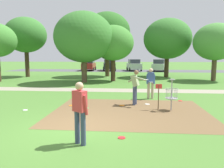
{
  "coord_description": "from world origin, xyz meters",
  "views": [
    {
      "loc": [
        1.83,
        -6.75,
        2.39
      ],
      "look_at": [
        0.9,
        3.92,
        1.0
      ],
      "focal_mm": 34.88,
      "sensor_mm": 36.0,
      "label": 1
    }
  ],
  "objects_px": {
    "frisbee_far_left": "(71,106)",
    "tree_near_left": "(107,32)",
    "parked_car_leftmost": "(89,65)",
    "disc_golf_basket": "(170,93)",
    "tree_mid_right": "(84,37)",
    "tree_near_right": "(26,35)",
    "tree_far_center": "(113,43)",
    "player_waiting_left": "(135,85)",
    "parked_car_center_left": "(109,65)",
    "tree_far_left": "(167,39)",
    "parked_car_center_right": "(134,65)",
    "frisbee_mid_grass": "(122,138)",
    "tree_mid_center": "(215,42)",
    "frisbee_near_basket": "(25,110)",
    "frisbee_by_tee": "(147,104)",
    "player_foreground_watching": "(151,82)",
    "frisbee_scattered_a": "(180,101)",
    "player_throwing": "(80,110)",
    "parked_car_rightmost": "(159,65)",
    "frisbee_far_right": "(122,105)"
  },
  "relations": [
    {
      "from": "player_throwing",
      "to": "parked_car_center_left",
      "type": "distance_m",
      "value": 29.65
    },
    {
      "from": "tree_near_right",
      "to": "parked_car_center_left",
      "type": "xyz_separation_m",
      "value": [
        8.28,
        11.19,
        -3.77
      ]
    },
    {
      "from": "tree_near_right",
      "to": "tree_far_center",
      "type": "xyz_separation_m",
      "value": [
        10.12,
        -3.39,
        -1.13
      ]
    },
    {
      "from": "frisbee_by_tee",
      "to": "tree_mid_right",
      "type": "bearing_deg",
      "value": 120.17
    },
    {
      "from": "frisbee_by_tee",
      "to": "parked_car_center_right",
      "type": "distance_m",
      "value": 24.51
    },
    {
      "from": "frisbee_mid_grass",
      "to": "tree_mid_center",
      "type": "height_order",
      "value": "tree_mid_center"
    },
    {
      "from": "frisbee_scattered_a",
      "to": "parked_car_center_left",
      "type": "bearing_deg",
      "value": 104.73
    },
    {
      "from": "player_waiting_left",
      "to": "frisbee_far_left",
      "type": "relative_size",
      "value": 7.17
    },
    {
      "from": "frisbee_by_tee",
      "to": "disc_golf_basket",
      "type": "bearing_deg",
      "value": -50.04
    },
    {
      "from": "frisbee_by_tee",
      "to": "frisbee_far_right",
      "type": "bearing_deg",
      "value": -163.07
    },
    {
      "from": "player_foreground_watching",
      "to": "tree_near_right",
      "type": "distance_m",
      "value": 17.9
    },
    {
      "from": "tree_mid_center",
      "to": "tree_far_left",
      "type": "relative_size",
      "value": 0.84
    },
    {
      "from": "frisbee_far_left",
      "to": "tree_near_left",
      "type": "xyz_separation_m",
      "value": [
        0.09,
        15.26,
        5.08
      ]
    },
    {
      "from": "frisbee_far_left",
      "to": "tree_mid_right",
      "type": "bearing_deg",
      "value": 98.34
    },
    {
      "from": "frisbee_scattered_a",
      "to": "tree_near_right",
      "type": "bearing_deg",
      "value": 139.64
    },
    {
      "from": "frisbee_mid_grass",
      "to": "tree_near_left",
      "type": "distance_m",
      "value": 20.03
    },
    {
      "from": "tree_far_left",
      "to": "parked_car_center_left",
      "type": "height_order",
      "value": "tree_far_left"
    },
    {
      "from": "frisbee_scattered_a",
      "to": "frisbee_near_basket",
      "type": "bearing_deg",
      "value": -160.01
    },
    {
      "from": "player_foreground_watching",
      "to": "frisbee_near_basket",
      "type": "distance_m",
      "value": 6.6
    },
    {
      "from": "tree_far_left",
      "to": "frisbee_far_right",
      "type": "bearing_deg",
      "value": -106.73
    },
    {
      "from": "player_throwing",
      "to": "tree_mid_right",
      "type": "relative_size",
      "value": 0.27
    },
    {
      "from": "disc_golf_basket",
      "to": "frisbee_by_tee",
      "type": "xyz_separation_m",
      "value": [
        -0.9,
        1.08,
        -0.74
      ]
    },
    {
      "from": "disc_golf_basket",
      "to": "frisbee_near_basket",
      "type": "bearing_deg",
      "value": -174.82
    },
    {
      "from": "disc_golf_basket",
      "to": "parked_car_leftmost",
      "type": "height_order",
      "value": "parked_car_leftmost"
    },
    {
      "from": "tree_mid_center",
      "to": "frisbee_mid_grass",
      "type": "bearing_deg",
      "value": -117.79
    },
    {
      "from": "frisbee_scattered_a",
      "to": "tree_far_left",
      "type": "bearing_deg",
      "value": 84.23
    },
    {
      "from": "tree_mid_right",
      "to": "tree_far_center",
      "type": "bearing_deg",
      "value": 26.51
    },
    {
      "from": "player_waiting_left",
      "to": "parked_car_center_left",
      "type": "distance_m",
      "value": 24.89
    },
    {
      "from": "player_throwing",
      "to": "tree_far_center",
      "type": "relative_size",
      "value": 0.33
    },
    {
      "from": "player_throwing",
      "to": "parked_car_rightmost",
      "type": "bearing_deg",
      "value": 78.78
    },
    {
      "from": "tree_near_right",
      "to": "parked_car_center_right",
      "type": "height_order",
      "value": "tree_near_right"
    },
    {
      "from": "tree_near_right",
      "to": "parked_car_rightmost",
      "type": "relative_size",
      "value": 1.48
    },
    {
      "from": "player_throwing",
      "to": "parked_car_rightmost",
      "type": "xyz_separation_m",
      "value": [
        5.75,
        28.99,
        -0.05
      ]
    },
    {
      "from": "frisbee_mid_grass",
      "to": "parked_car_center_right",
      "type": "bearing_deg",
      "value": 88.54
    },
    {
      "from": "frisbee_far_right",
      "to": "tree_far_center",
      "type": "bearing_deg",
      "value": 97.12
    },
    {
      "from": "player_waiting_left",
      "to": "frisbee_far_left",
      "type": "height_order",
      "value": "player_waiting_left"
    },
    {
      "from": "tree_near_left",
      "to": "tree_near_right",
      "type": "distance_m",
      "value": 9.17
    },
    {
      "from": "parked_car_leftmost",
      "to": "disc_golf_basket",
      "type": "bearing_deg",
      "value": -71.41
    },
    {
      "from": "disc_golf_basket",
      "to": "tree_mid_right",
      "type": "relative_size",
      "value": 0.22
    },
    {
      "from": "tree_near_right",
      "to": "parked_car_leftmost",
      "type": "distance_m",
      "value": 12.81
    },
    {
      "from": "player_foreground_watching",
      "to": "frisbee_near_basket",
      "type": "relative_size",
      "value": 7.97
    },
    {
      "from": "player_waiting_left",
      "to": "player_foreground_watching",
      "type": "bearing_deg",
      "value": 60.97
    },
    {
      "from": "player_foreground_watching",
      "to": "frisbee_scattered_a",
      "type": "bearing_deg",
      "value": -16.58
    },
    {
      "from": "frisbee_mid_grass",
      "to": "parked_car_leftmost",
      "type": "relative_size",
      "value": 0.05
    },
    {
      "from": "tree_mid_right",
      "to": "parked_car_center_right",
      "type": "relative_size",
      "value": 1.41
    },
    {
      "from": "frisbee_near_basket",
      "to": "frisbee_by_tee",
      "type": "bearing_deg",
      "value": 16.82
    },
    {
      "from": "player_waiting_left",
      "to": "tree_far_left",
      "type": "xyz_separation_m",
      "value": [
        3.76,
        14.36,
        3.26
      ]
    },
    {
      "from": "frisbee_far_left",
      "to": "tree_far_center",
      "type": "bearing_deg",
      "value": 83.75
    },
    {
      "from": "frisbee_by_tee",
      "to": "tree_near_right",
      "type": "relative_size",
      "value": 0.04
    },
    {
      "from": "tree_mid_right",
      "to": "frisbee_far_left",
      "type": "bearing_deg",
      "value": -81.66
    }
  ]
}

